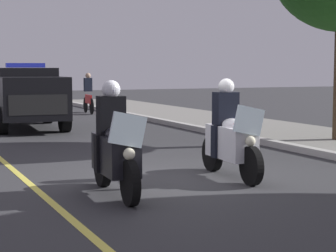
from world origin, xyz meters
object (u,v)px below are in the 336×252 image
police_motorcycle_lead_right (230,138)px  police_suv (26,94)px  police_motorcycle_lead_left (115,149)px  cyclist_background (88,93)px

police_motorcycle_lead_right → police_suv: size_ratio=0.43×
police_motorcycle_lead_right → police_motorcycle_lead_left: bearing=-76.5°
police_motorcycle_lead_left → cyclist_background: size_ratio=1.22×
police_motorcycle_lead_left → cyclist_background: bearing=164.5°
police_motorcycle_lead_left → cyclist_background: police_motorcycle_lead_left is taller
police_motorcycle_lead_right → police_suv: (-10.11, -1.50, 0.37)m
police_motorcycle_lead_right → cyclist_background: size_ratio=1.22×
police_motorcycle_lead_left → police_motorcycle_lead_right: 2.37m
police_suv → cyclist_background: police_suv is taller
police_suv → cyclist_background: 6.29m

